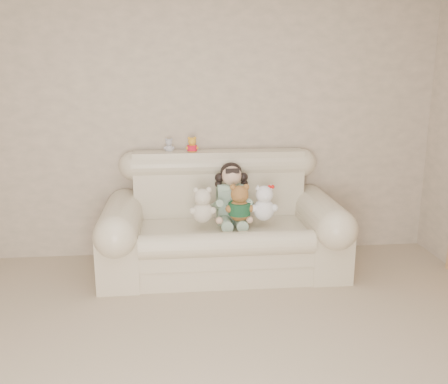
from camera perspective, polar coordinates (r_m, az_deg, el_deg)
wall_back at (r=4.64m, az=-2.90°, el=8.35°), size 4.50×0.00×4.50m
sofa at (r=4.31m, az=-0.13°, el=-2.71°), size 2.10×0.95×1.03m
seated_child at (r=4.35m, az=0.87°, el=-0.10°), size 0.35×0.42×0.55m
brown_teddy at (r=4.16m, az=1.80°, el=-0.85°), size 0.26×0.21×0.38m
white_cat at (r=4.20m, az=4.65°, el=-0.81°), size 0.25×0.20×0.37m
cream_teddy at (r=4.12m, az=-2.50°, el=-1.14°), size 0.24×0.19×0.36m
yellow_mini_bear at (r=4.50m, az=-3.71°, el=5.59°), size 0.13×0.11×0.18m
grey_mini_plush at (r=4.55m, az=-6.37°, el=5.49°), size 0.12×0.11×0.16m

